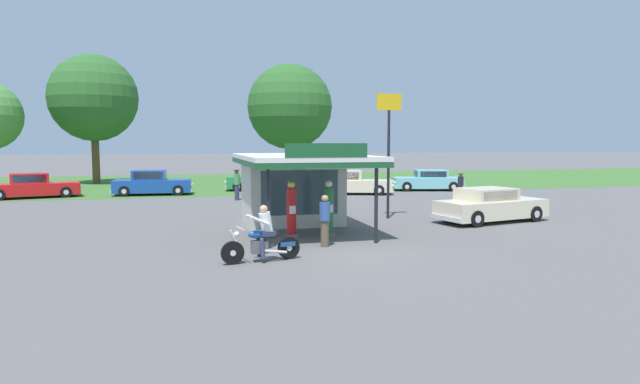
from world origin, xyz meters
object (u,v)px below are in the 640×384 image
(featured_classic_sedan, at_px, (490,206))
(roadside_pole_sign, at_px, (389,135))
(gas_pump_offside, at_px, (329,210))
(bystander_leaning_by_kiosk, at_px, (325,220))
(parked_car_back_row_centre, at_px, (349,183))
(bystander_admiring_sedan, at_px, (237,184))
(parked_car_back_row_far_right, at_px, (32,187))
(parked_car_second_row_spare, at_px, (262,180))
(parked_car_back_row_far_left, at_px, (152,184))
(motorcycle_with_rider, at_px, (263,238))
(gas_pump_nearside, at_px, (292,211))
(bystander_chatting_near_pumps, at_px, (461,185))
(parked_car_back_row_centre_right, at_px, (428,181))

(featured_classic_sedan, relative_size, roadside_pole_sign, 0.97)
(gas_pump_offside, height_order, bystander_leaning_by_kiosk, gas_pump_offside)
(parked_car_back_row_centre, height_order, roadside_pole_sign, roadside_pole_sign)
(bystander_leaning_by_kiosk, relative_size, bystander_admiring_sedan, 0.93)
(parked_car_back_row_far_right, distance_m, roadside_pole_sign, 22.19)
(parked_car_second_row_spare, height_order, bystander_leaning_by_kiosk, bystander_leaning_by_kiosk)
(parked_car_back_row_far_left, height_order, parked_car_back_row_far_right, parked_car_back_row_far_left)
(gas_pump_offside, relative_size, bystander_admiring_sedan, 1.11)
(motorcycle_with_rider, height_order, parked_car_back_row_centre, motorcycle_with_rider)
(gas_pump_offside, xyz_separation_m, parked_car_back_row_far_left, (-6.86, 17.27, -0.19))
(motorcycle_with_rider, xyz_separation_m, parked_car_back_row_far_left, (-3.94, 20.96, 0.06))
(featured_classic_sedan, distance_m, parked_car_back_row_centre, 13.27)
(gas_pump_nearside, distance_m, bystander_leaning_by_kiosk, 2.14)
(parked_car_second_row_spare, xyz_separation_m, roadside_pole_sign, (3.27, -15.27, 2.93))
(gas_pump_nearside, distance_m, featured_classic_sedan, 8.87)
(parked_car_second_row_spare, height_order, bystander_admiring_sedan, bystander_admiring_sedan)
(roadside_pole_sign, bearing_deg, bystander_chatting_near_pumps, 43.59)
(bystander_leaning_by_kiosk, bearing_deg, parked_car_back_row_far_right, 124.33)
(gas_pump_offside, distance_m, parked_car_back_row_centre, 15.58)
(motorcycle_with_rider, relative_size, bystander_admiring_sedan, 1.28)
(parked_car_back_row_far_right, height_order, roadside_pole_sign, roadside_pole_sign)
(gas_pump_nearside, height_order, gas_pump_offside, same)
(parked_car_back_row_centre, xyz_separation_m, parked_car_back_row_far_right, (-19.09, 2.43, -0.03))
(motorcycle_with_rider, bearing_deg, bystander_leaning_by_kiosk, 36.75)
(parked_car_back_row_centre_right, distance_m, bystander_chatting_near_pumps, 5.35)
(motorcycle_with_rider, distance_m, parked_car_back_row_far_left, 21.33)
(motorcycle_with_rider, relative_size, parked_car_second_row_spare, 0.45)
(parked_car_back_row_far_left, bearing_deg, parked_car_back_row_centre_right, -4.29)
(parked_car_back_row_far_left, relative_size, parked_car_back_row_far_right, 0.90)
(parked_car_back_row_centre_right, xyz_separation_m, parked_car_second_row_spare, (-11.11, 2.92, 0.03))
(parked_car_second_row_spare, bearing_deg, gas_pump_nearside, -95.23)
(gas_pump_nearside, relative_size, parked_car_back_row_far_left, 0.39)
(gas_pump_offside, height_order, bystander_admiring_sedan, gas_pump_offside)
(parked_car_back_row_centre_right, relative_size, bystander_chatting_near_pumps, 3.43)
(featured_classic_sedan, bearing_deg, parked_car_back_row_far_left, 132.11)
(parked_car_second_row_spare, distance_m, bystander_admiring_sedan, 6.55)
(motorcycle_with_rider, height_order, parked_car_back_row_far_left, motorcycle_with_rider)
(bystander_chatting_near_pumps, bearing_deg, featured_classic_sedan, -111.87)
(gas_pump_nearside, relative_size, bystander_admiring_sedan, 1.11)
(bystander_leaning_by_kiosk, height_order, bystander_admiring_sedan, bystander_admiring_sedan)
(parked_car_back_row_centre_right, bearing_deg, motorcycle_with_rider, -126.32)
(bystander_chatting_near_pumps, relative_size, bystander_admiring_sedan, 0.84)
(parked_car_back_row_centre_right, bearing_deg, parked_car_back_row_centre, -168.22)
(parked_car_back_row_centre_right, xyz_separation_m, bystander_admiring_sedan, (-13.47, -3.19, 0.29))
(parked_car_back_row_far_right, distance_m, parked_car_second_row_spare, 14.20)
(motorcycle_with_rider, bearing_deg, parked_car_back_row_far_left, 100.66)
(parked_car_back_row_far_right, relative_size, bystander_admiring_sedan, 3.14)
(parked_car_back_row_centre, bearing_deg, parked_car_back_row_far_right, 172.75)
(parked_car_back_row_far_left, height_order, bystander_chatting_near_pumps, parked_car_back_row_far_left)
(parked_car_second_row_spare, xyz_separation_m, bystander_chatting_near_pumps, (10.66, -8.24, 0.09))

